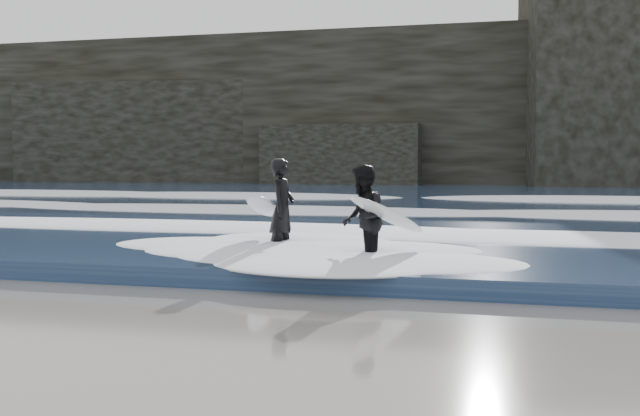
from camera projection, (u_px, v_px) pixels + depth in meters
The scene contains 8 objects.
ground at pixel (119, 337), 8.35m from camera, with size 120.00×120.00×0.00m, color olive.
sea at pixel (446, 197), 36.22m from camera, with size 90.00×52.00×0.30m, color navy.
headland at pixel (478, 111), 52.26m from camera, with size 70.00×9.00×10.00m, color black.
foam_near at pixel (336, 228), 16.98m from camera, with size 60.00×3.20×0.20m, color white.
foam_mid at pixel (395, 208), 23.70m from camera, with size 60.00×4.00×0.24m, color white.
foam_far at pixel (435, 194), 32.35m from camera, with size 60.00×4.80×0.30m, color white.
surfer_left at pixel (280, 208), 14.84m from camera, with size 1.03×1.92×1.87m.
surfer_right at pixel (365, 218), 13.05m from camera, with size 1.47×2.06×1.76m.
Camera 1 is at (4.25, -7.38, 1.85)m, focal length 45.00 mm.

